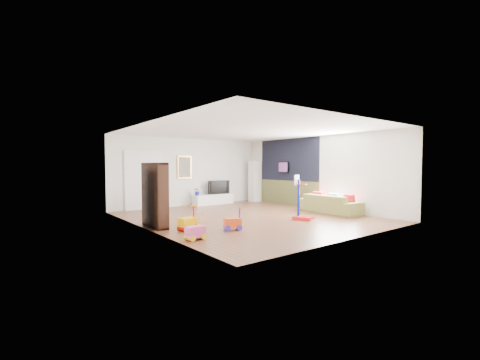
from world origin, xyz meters
TOP-DOWN VIEW (x-y plane):
  - floor at (0.00, 0.00)m, footprint 6.50×7.50m
  - ceiling at (0.00, 0.00)m, footprint 6.50×7.50m
  - wall_back at (0.00, 3.75)m, footprint 6.50×0.00m
  - wall_front at (0.00, -3.75)m, footprint 6.50×0.00m
  - wall_left at (-3.25, 0.00)m, footprint 0.00×7.50m
  - wall_right at (3.25, 0.00)m, footprint 0.00×7.50m
  - navy_accent at (3.23, 1.40)m, footprint 0.01×3.20m
  - olive_wainscot at (3.23, 1.40)m, footprint 0.01×3.20m
  - doorway at (-1.90, 3.71)m, footprint 1.45×0.06m
  - painting_back at (-0.25, 3.71)m, footprint 0.62×0.06m
  - artwork_right at (3.17, 1.60)m, footprint 0.04×0.56m
  - media_console at (0.93, 3.44)m, footprint 1.82×0.52m
  - tall_cabinet at (2.98, 3.20)m, footprint 0.43×0.43m
  - bookshelf at (-2.96, 0.21)m, footprint 0.33×1.16m
  - sofa at (2.75, -1.03)m, footprint 0.90×2.18m
  - basketball_hoop at (1.01, -1.39)m, footprint 0.65×0.70m
  - ride_on_yellow at (-2.49, -0.71)m, footprint 0.50×0.37m
  - ride_on_orange at (-1.57, -1.35)m, footprint 0.49×0.41m
  - ride_on_pink at (-2.84, -1.71)m, footprint 0.44×0.30m
  - child at (-1.86, 2.91)m, footprint 0.36×0.34m
  - tv at (1.20, 3.50)m, footprint 1.00×0.24m
  - vase_plant at (0.17, 3.43)m, footprint 0.37×0.34m
  - pillow_left at (2.93, -1.68)m, footprint 0.10×0.35m
  - pillow_center at (2.96, -1.06)m, footprint 0.10×0.35m
  - pillow_right at (2.93, -0.41)m, footprint 0.14×0.39m

SIDE VIEW (x-z plane):
  - floor at x=0.00m, z-range 0.00..0.00m
  - media_console at x=0.93m, z-range 0.00..0.42m
  - ride_on_pink at x=-2.84m, z-range 0.00..0.55m
  - ride_on_orange at x=-1.57m, z-range 0.00..0.56m
  - ride_on_yellow at x=-2.49m, z-range 0.00..0.60m
  - sofa at x=2.75m, z-range 0.00..0.63m
  - child at x=-1.86m, z-range 0.00..0.83m
  - pillow_left at x=2.93m, z-range 0.32..0.67m
  - pillow_center at x=2.96m, z-range 0.32..0.67m
  - pillow_right at x=2.93m, z-range 0.31..0.69m
  - olive_wainscot at x=3.23m, z-range 0.00..1.00m
  - vase_plant at x=0.17m, z-range 0.42..0.78m
  - basketball_hoop at x=1.01m, z-range 0.00..1.34m
  - tv at x=1.20m, z-range 0.42..0.99m
  - bookshelf at x=-2.96m, z-range 0.00..1.69m
  - tall_cabinet at x=2.98m, z-range 0.00..1.82m
  - doorway at x=-1.90m, z-range 0.00..2.10m
  - wall_back at x=0.00m, z-range 0.00..2.70m
  - wall_front at x=0.00m, z-range 0.00..2.70m
  - wall_left at x=-3.25m, z-range 0.00..2.70m
  - wall_right at x=3.25m, z-range 0.00..2.70m
  - artwork_right at x=3.17m, z-range 1.32..1.78m
  - painting_back at x=-0.25m, z-range 1.09..2.01m
  - navy_accent at x=3.23m, z-range 1.00..2.70m
  - ceiling at x=0.00m, z-range 2.70..2.70m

